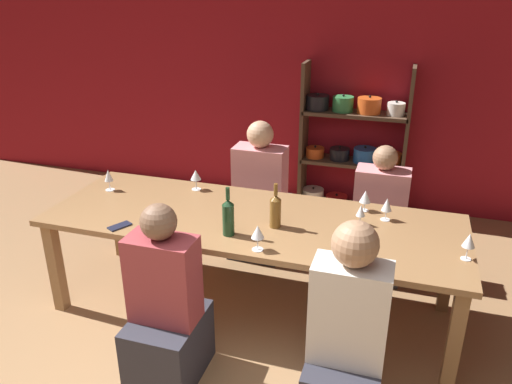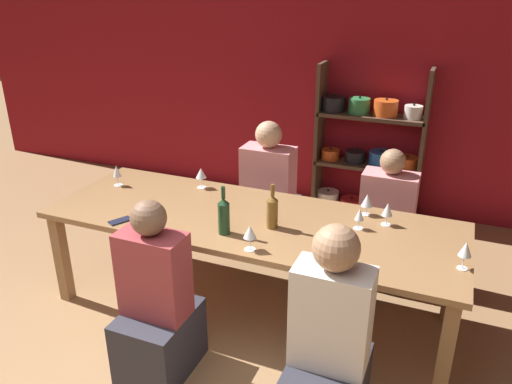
% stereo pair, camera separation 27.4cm
% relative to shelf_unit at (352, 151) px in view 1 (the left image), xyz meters
% --- Properties ---
extents(wall_back_red, '(8.80, 0.06, 2.70)m').
position_rel_shelf_unit_xyz_m(wall_back_red, '(-0.60, 0.20, 0.71)').
color(wall_back_red, maroon).
rests_on(wall_back_red, ground_plane).
extents(shelf_unit, '(1.05, 0.30, 1.51)m').
position_rel_shelf_unit_xyz_m(shelf_unit, '(0.00, 0.00, 0.00)').
color(shelf_unit, '#4C3828').
rests_on(shelf_unit, ground_plane).
extents(dining_table, '(2.83, 0.99, 0.74)m').
position_rel_shelf_unit_xyz_m(dining_table, '(-0.42, -1.97, 0.03)').
color(dining_table, olive).
rests_on(dining_table, ground_plane).
extents(wine_bottle_green, '(0.07, 0.07, 0.30)m').
position_rel_shelf_unit_xyz_m(wine_bottle_green, '(-0.24, -2.05, 0.22)').
color(wine_bottle_green, brown).
rests_on(wine_bottle_green, dining_table).
extents(wine_bottle_dark, '(0.08, 0.08, 0.32)m').
position_rel_shelf_unit_xyz_m(wine_bottle_dark, '(-0.49, -2.25, 0.23)').
color(wine_bottle_dark, '#19381E').
rests_on(wine_bottle_dark, dining_table).
extents(wine_glass_red_a, '(0.07, 0.07, 0.16)m').
position_rel_shelf_unit_xyz_m(wine_glass_red_a, '(0.45, -1.73, 0.21)').
color(wine_glass_red_a, white).
rests_on(wine_glass_red_a, dining_table).
extents(wine_glass_red_b, '(0.07, 0.07, 0.14)m').
position_rel_shelf_unit_xyz_m(wine_glass_red_b, '(0.29, -1.86, 0.19)').
color(wine_glass_red_b, white).
rests_on(wine_glass_red_b, dining_table).
extents(wine_glass_white_a, '(0.08, 0.08, 0.16)m').
position_rel_shelf_unit_xyz_m(wine_glass_white_a, '(-0.25, -2.38, 0.21)').
color(wine_glass_white_a, white).
rests_on(wine_glass_white_a, dining_table).
extents(wine_glass_red_c, '(0.08, 0.08, 0.15)m').
position_rel_shelf_unit_xyz_m(wine_glass_red_c, '(0.29, -1.63, 0.20)').
color(wine_glass_red_c, white).
rests_on(wine_glass_red_c, dining_table).
extents(wine_glass_white_b, '(0.08, 0.08, 0.16)m').
position_rel_shelf_unit_xyz_m(wine_glass_white_b, '(-0.99, -1.63, 0.21)').
color(wine_glass_white_b, white).
rests_on(wine_glass_white_b, dining_table).
extents(wine_glass_red_d, '(0.07, 0.07, 0.17)m').
position_rel_shelf_unit_xyz_m(wine_glass_red_d, '(0.93, -2.12, 0.22)').
color(wine_glass_red_d, white).
rests_on(wine_glass_red_d, dining_table).
extents(wine_glass_white_c, '(0.07, 0.07, 0.17)m').
position_rel_shelf_unit_xyz_m(wine_glass_white_c, '(-1.62, -1.84, 0.21)').
color(wine_glass_white_c, white).
rests_on(wine_glass_white_c, dining_table).
extents(cell_phone, '(0.13, 0.17, 0.01)m').
position_rel_shelf_unit_xyz_m(cell_phone, '(-1.21, -2.36, 0.10)').
color(cell_phone, '#1E2338').
rests_on(cell_phone, dining_table).
extents(person_near_a, '(0.39, 0.49, 1.13)m').
position_rel_shelf_unit_xyz_m(person_near_a, '(-0.70, -2.75, -0.23)').
color(person_near_a, '#2D2D38').
rests_on(person_near_a, ground_plane).
extents(person_far_a, '(0.41, 0.52, 1.08)m').
position_rel_shelf_unit_xyz_m(person_far_a, '(0.38, -1.15, -0.25)').
color(person_far_a, '#2D2D38').
rests_on(person_far_a, ground_plane).
extents(person_near_b, '(0.39, 0.49, 1.19)m').
position_rel_shelf_unit_xyz_m(person_near_b, '(0.35, -2.76, -0.19)').
color(person_near_b, '#2D2D38').
rests_on(person_near_b, ground_plane).
extents(person_far_b, '(0.44, 0.55, 1.18)m').
position_rel_shelf_unit_xyz_m(person_far_b, '(-0.63, -1.11, -0.21)').
color(person_far_b, '#2D2D38').
rests_on(person_far_b, ground_plane).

